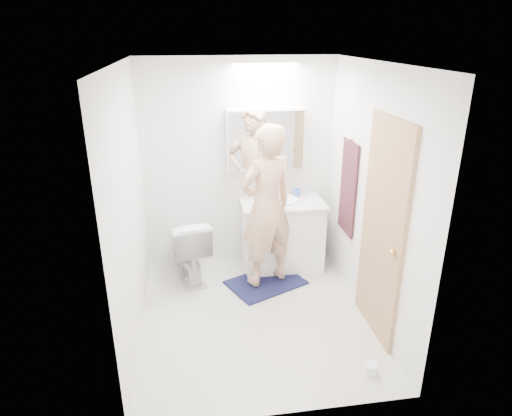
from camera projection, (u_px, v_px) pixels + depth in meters
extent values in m
plane|color=silver|center=(255.00, 315.00, 4.45)|extent=(2.50, 2.50, 0.00)
plane|color=white|center=(255.00, 63.00, 3.57)|extent=(2.50, 2.50, 0.00)
plane|color=white|center=(239.00, 165.00, 5.16)|extent=(2.50, 0.00, 2.50)
plane|color=white|center=(284.00, 271.00, 2.86)|extent=(2.50, 0.00, 2.50)
plane|color=white|center=(129.00, 210.00, 3.86)|extent=(0.00, 2.50, 2.50)
plane|color=white|center=(371.00, 196.00, 4.17)|extent=(0.00, 2.50, 2.50)
cube|color=white|center=(282.00, 236.00, 5.26)|extent=(0.90, 0.55, 0.78)
cube|color=white|center=(283.00, 204.00, 5.11)|extent=(0.95, 0.58, 0.04)
cylinder|color=white|center=(282.00, 200.00, 5.13)|extent=(0.36, 0.36, 0.03)
cylinder|color=silver|center=(279.00, 189.00, 5.28)|extent=(0.02, 0.02, 0.16)
cube|color=white|center=(265.00, 140.00, 5.02)|extent=(0.88, 0.14, 0.70)
cube|color=silver|center=(267.00, 141.00, 4.95)|extent=(0.84, 0.01, 0.66)
imported|color=white|center=(188.00, 248.00, 5.01)|extent=(0.56, 0.80, 0.75)
cube|color=#151E43|center=(266.00, 283.00, 5.01)|extent=(0.96, 0.83, 0.02)
imported|color=tan|center=(266.00, 207.00, 4.68)|extent=(0.76, 0.65, 1.76)
cube|color=tan|center=(382.00, 232.00, 3.92)|extent=(0.04, 0.80, 2.00)
sphere|color=gold|center=(392.00, 252.00, 3.65)|extent=(0.06, 0.06, 0.06)
cube|color=black|center=(348.00, 188.00, 4.71)|extent=(0.02, 0.42, 1.00)
cylinder|color=silver|center=(351.00, 139.00, 4.51)|extent=(0.07, 0.02, 0.02)
imported|color=tan|center=(258.00, 191.00, 5.17)|extent=(0.11, 0.11, 0.20)
imported|color=#5F97CC|center=(266.00, 190.00, 5.21)|extent=(0.12, 0.12, 0.18)
imported|color=#4575CF|center=(297.00, 193.00, 5.26)|extent=(0.12, 0.12, 0.09)
cylinder|color=white|center=(371.00, 369.00, 3.67)|extent=(0.11, 0.11, 0.10)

